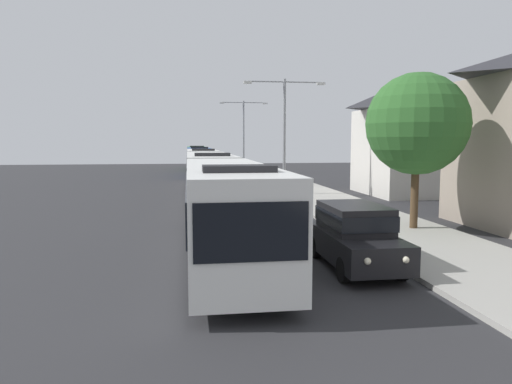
% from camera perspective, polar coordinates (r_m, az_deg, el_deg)
% --- Properties ---
extents(bus_lead, '(2.58, 11.33, 3.21)m').
position_cam_1_polar(bus_lead, '(14.95, -3.43, -1.94)').
color(bus_lead, silver).
rests_on(bus_lead, ground_plane).
extents(bus_second_in_line, '(2.58, 12.42, 3.21)m').
position_cam_1_polar(bus_second_in_line, '(27.65, -5.65, 1.75)').
color(bus_second_in_line, silver).
rests_on(bus_second_in_line, ground_plane).
extents(bus_middle, '(2.58, 11.49, 3.21)m').
position_cam_1_polar(bus_middle, '(40.80, -6.49, 3.14)').
color(bus_middle, silver).
rests_on(bus_middle, ground_plane).
extents(bus_fourth_in_line, '(2.58, 11.90, 3.21)m').
position_cam_1_polar(bus_fourth_in_line, '(52.82, -6.90, 3.80)').
color(bus_fourth_in_line, '#284C8C').
rests_on(bus_fourth_in_line, ground_plane).
extents(bus_rear, '(2.58, 11.88, 3.21)m').
position_cam_1_polar(bus_rear, '(65.21, -7.16, 4.23)').
color(bus_rear, '#33724C').
rests_on(bus_rear, ground_plane).
extents(white_suv, '(1.86, 4.62, 1.90)m').
position_cam_1_polar(white_suv, '(14.54, 11.78, -4.92)').
color(white_suv, black).
rests_on(white_suv, ground_plane).
extents(streetlamp_mid, '(5.65, 0.28, 7.86)m').
position_cam_1_polar(streetlamp_mid, '(32.93, 3.43, 8.19)').
color(streetlamp_mid, gray).
rests_on(streetlamp_mid, sidewalk).
extents(streetlamp_far, '(5.67, 0.28, 8.38)m').
position_cam_1_polar(streetlamp_far, '(56.55, -1.50, 7.61)').
color(streetlamp_far, gray).
rests_on(streetlamp_far, sidewalk).
extents(roadside_tree, '(4.20, 4.20, 6.45)m').
position_cam_1_polar(roadside_tree, '(20.83, 18.80, 7.73)').
color(roadside_tree, '#4C3823').
rests_on(roadside_tree, sidewalk).
extents(house_distant_gabled, '(7.72, 7.72, 8.35)m').
position_cam_1_polar(house_distant_gabled, '(35.88, 18.93, 6.55)').
color(house_distant_gabled, beige).
rests_on(house_distant_gabled, ground_plane).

